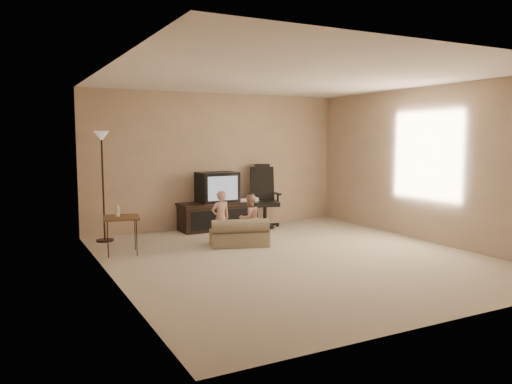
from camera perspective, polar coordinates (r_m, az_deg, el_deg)
floor at (r=7.12m, az=4.37°, el=-7.46°), size 5.50×5.50×0.00m
room_shell at (r=6.92m, az=4.48°, el=4.85°), size 5.50×5.50×5.50m
tv_stand at (r=9.17m, az=-4.36°, el=-1.57°), size 1.49×0.58×1.06m
office_chair at (r=9.43m, az=0.92°, el=-1.42°), size 0.66×0.69×1.18m
side_table at (r=7.47m, az=-15.17°, el=-2.87°), size 0.57×0.57×0.74m
floor_lamp at (r=8.38m, az=-17.16°, el=3.36°), size 0.28×0.28×1.79m
child_sofa at (r=7.80m, az=-1.90°, el=-4.90°), size 1.00×0.75×0.44m
toddler_left at (r=7.78m, az=-4.07°, el=-3.01°), size 0.34×0.27×0.87m
toddler_right at (r=8.02m, az=-0.73°, el=-3.04°), size 0.40×0.24×0.78m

